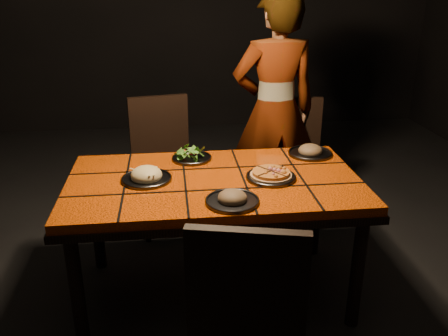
{
  "coord_description": "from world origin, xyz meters",
  "views": [
    {
      "loc": [
        -0.23,
        -2.38,
        1.77
      ],
      "look_at": [
        0.05,
        -0.03,
        0.82
      ],
      "focal_mm": 38.0,
      "sensor_mm": 36.0,
      "label": 1
    }
  ],
  "objects": [
    {
      "name": "plate_mushroom_b",
      "position": [
        0.63,
        0.31,
        0.77
      ],
      "size": [
        0.27,
        0.27,
        0.09
      ],
      "color": "#3D3D42",
      "rests_on": "dining_table"
    },
    {
      "name": "room_shell",
      "position": [
        0.0,
        0.0,
        1.5
      ],
      "size": [
        6.04,
        7.04,
        3.08
      ],
      "color": "black",
      "rests_on": "ground"
    },
    {
      "name": "plate_pasta",
      "position": [
        -0.37,
        0.02,
        0.77
      ],
      "size": [
        0.27,
        0.27,
        0.09
      ],
      "color": "#3D3D42",
      "rests_on": "dining_table"
    },
    {
      "name": "diner",
      "position": [
        0.54,
        0.94,
        0.87
      ],
      "size": [
        0.66,
        0.46,
        1.73
      ],
      "primitive_type": "imported",
      "rotation": [
        0.0,
        0.0,
        3.22
      ],
      "color": "brown",
      "rests_on": "ground"
    },
    {
      "name": "plate_salad",
      "position": [
        -0.1,
        0.31,
        0.78
      ],
      "size": [
        0.24,
        0.24,
        0.07
      ],
      "color": "#3D3D42",
      "rests_on": "dining_table"
    },
    {
      "name": "chair_far_right",
      "position": [
        0.7,
        0.94,
        0.54
      ],
      "size": [
        0.49,
        0.49,
        0.94
      ],
      "rotation": [
        0.0,
        0.0,
        -0.16
      ],
      "color": "black",
      "rests_on": "ground"
    },
    {
      "name": "plate_mushroom_a",
      "position": [
        0.06,
        -0.31,
        0.77
      ],
      "size": [
        0.27,
        0.27,
        0.09
      ],
      "color": "#3D3D42",
      "rests_on": "dining_table"
    },
    {
      "name": "chair_far_left",
      "position": [
        -0.29,
        0.95,
        0.56
      ],
      "size": [
        0.51,
        0.51,
        0.97
      ],
      "rotation": [
        0.0,
        0.0,
        0.18
      ],
      "color": "black",
      "rests_on": "ground"
    },
    {
      "name": "chair_near",
      "position": [
        0.05,
        -0.88,
        0.56
      ],
      "size": [
        0.53,
        0.53,
        0.98
      ],
      "rotation": [
        0.0,
        0.0,
        2.91
      ],
      "color": "black",
      "rests_on": "ground"
    },
    {
      "name": "plate_pizza",
      "position": [
        0.31,
        -0.04,
        0.77
      ],
      "size": [
        0.32,
        0.32,
        0.04
      ],
      "color": "#3D3D42",
      "rests_on": "dining_table"
    },
    {
      "name": "dining_table",
      "position": [
        0.0,
        0.0,
        0.67
      ],
      "size": [
        1.62,
        0.92,
        0.75
      ],
      "color": "#DF4B07",
      "rests_on": "ground"
    }
  ]
}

